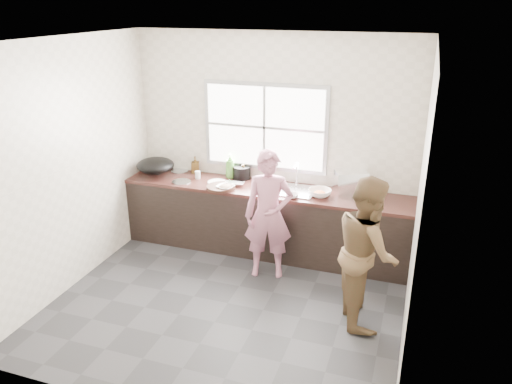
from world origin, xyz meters
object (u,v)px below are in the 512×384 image
(person_side, at_px, (367,251))
(bowl_mince, at_px, (226,187))
(pot_lid_left, at_px, (181,182))
(cutting_board, at_px, (221,187))
(wok, at_px, (155,165))
(black_pot, at_px, (242,172))
(bottle_brown_short, at_px, (243,172))
(glass_jar, at_px, (198,175))
(bottle_brown_tall, at_px, (195,166))
(bowl_held, at_px, (292,195))
(pot_lid_right, at_px, (180,171))
(plate_food, at_px, (217,182))
(dish_rack, at_px, (350,182))
(burner, at_px, (156,167))
(bottle_green, at_px, (230,166))
(woman, at_px, (269,219))
(bowl_crabs, at_px, (320,193))

(person_side, height_order, bowl_mince, person_side)
(person_side, distance_m, pot_lid_left, 2.63)
(cutting_board, height_order, wok, wok)
(bowl_mince, height_order, black_pot, black_pot)
(bottle_brown_short, bearing_deg, bowl_mince, -99.05)
(cutting_board, relative_size, wok, 0.72)
(glass_jar, bearing_deg, bottle_brown_tall, 122.61)
(bowl_held, height_order, pot_lid_right, bowl_held)
(black_pot, relative_size, plate_food, 0.95)
(person_side, bearing_deg, pot_lid_left, 50.34)
(cutting_board, xyz_separation_m, dish_rack, (1.52, 0.37, 0.12))
(burner, distance_m, pot_lid_right, 0.34)
(bottle_green, relative_size, pot_lid_left, 1.37)
(plate_food, bearing_deg, woman, -31.33)
(woman, xyz_separation_m, cutting_board, (-0.72, 0.35, 0.17))
(person_side, height_order, bowl_crabs, person_side)
(pot_lid_left, distance_m, pot_lid_right, 0.44)
(person_side, relative_size, bowl_mince, 7.28)
(pot_lid_left, bearing_deg, bottle_brown_short, 28.70)
(wok, relative_size, pot_lid_right, 2.06)
(black_pot, height_order, glass_jar, black_pot)
(pot_lid_left, bearing_deg, burner, 147.76)
(bowl_held, distance_m, bottle_brown_short, 0.89)
(glass_jar, relative_size, pot_lid_right, 0.42)
(cutting_board, bearing_deg, pot_lid_right, 151.03)
(pot_lid_left, bearing_deg, bowl_crabs, 2.88)
(plate_food, xyz_separation_m, bottle_brown_tall, (-0.43, 0.27, 0.09))
(woman, bearing_deg, pot_lid_right, 138.11)
(bowl_mince, bearing_deg, pot_lid_left, 174.84)
(bottle_brown_tall, bearing_deg, pot_lid_left, -92.84)
(burner, height_order, dish_rack, dish_rack)
(cutting_board, relative_size, plate_food, 1.48)
(bowl_held, distance_m, burner, 2.07)
(person_side, bearing_deg, wok, 51.37)
(bowl_held, relative_size, bottle_brown_short, 1.12)
(bowl_crabs, relative_size, bottle_brown_short, 1.26)
(bottle_green, distance_m, dish_rack, 1.56)
(cutting_board, height_order, black_pot, black_pot)
(pot_lid_right, bearing_deg, black_pot, 0.00)
(bottle_green, distance_m, bottle_brown_short, 0.19)
(glass_jar, distance_m, burner, 0.72)
(wok, relative_size, dish_rack, 1.33)
(bottle_green, bearing_deg, wok, -164.29)
(woman, xyz_separation_m, pot_lid_right, (-1.51, 0.78, 0.16))
(burner, bearing_deg, bowl_held, -11.43)
(dish_rack, bearing_deg, bottle_brown_short, 153.02)
(burner, bearing_deg, bottle_brown_short, 1.32)
(cutting_board, bearing_deg, bowl_mince, -4.22)
(bottle_green, height_order, glass_jar, bottle_green)
(black_pot, bearing_deg, bowl_mince, -96.40)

